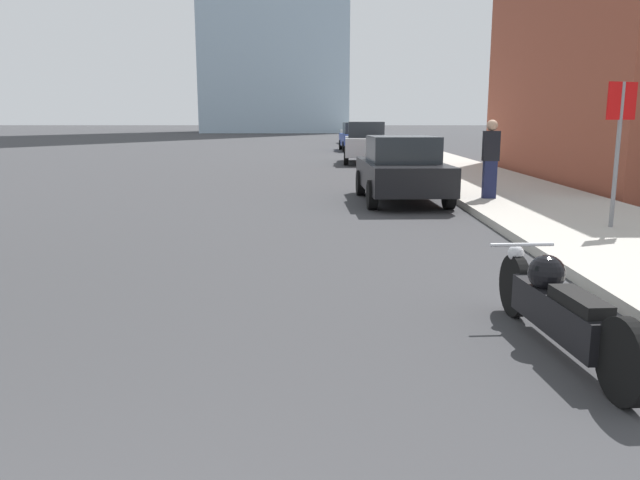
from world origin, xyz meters
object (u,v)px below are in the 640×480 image
Objects in this scene: stop_sign at (619,130)px; pedestrian at (491,158)px; parked_car_black at (402,169)px; motorcycle at (558,307)px; parked_car_white at (353,133)px; parked_car_silver at (366,142)px; parked_car_blue at (357,137)px.

stop_sign is 1.34× the size of pedestrian.
parked_car_black is at bearing 124.70° from stop_sign.
parked_car_white reaches higher than motorcycle.
parked_car_white is 1.90× the size of stop_sign.
parked_car_silver reaches higher than parked_car_blue.
parked_car_white is at bearing 92.67° from pedestrian.
parked_car_black is 2.39× the size of pedestrian.
pedestrian is at bearing -88.61° from parked_car_blue.
pedestrian is (1.93, -24.81, 0.22)m from parked_car_blue.
parked_car_blue is 11.70m from parked_car_white.
stop_sign is (3.00, -28.68, 0.91)m from parked_car_blue.
parked_car_blue is at bearing 95.97° from stop_sign.
pedestrian is (1.95, -0.49, 0.28)m from parked_car_black.
parked_car_silver is 13.88m from pedestrian.
pedestrian is at bearing -91.58° from parked_car_white.
parked_car_blue is 2.62× the size of pedestrian.
pedestrian reaches higher than parked_car_silver.
stop_sign reaches higher than parked_car_silver.
parked_car_silver is at bearing 99.96° from stop_sign.
parked_car_silver is (-0.28, 22.91, 0.53)m from motorcycle.
parked_car_silver is 22.78m from parked_car_white.
stop_sign is at bearing -57.99° from parked_car_black.
pedestrian is (-1.07, 3.87, -0.70)m from stop_sign.
stop_sign is (2.81, 5.31, 1.38)m from motorcycle.
parked_car_silver is at bearing -93.53° from parked_car_blue.
parked_car_black is at bearing -88.09° from parked_car_silver.
parked_car_white is (0.25, 36.02, 0.06)m from parked_car_black.
parked_car_blue is (0.09, 11.08, -0.07)m from parked_car_silver.
parked_car_blue is at bearing 85.60° from motorcycle.
pedestrian is at bearing 105.44° from stop_sign.
parked_car_silver is at bearing 98.38° from pedestrian.
pedestrian is at bearing -16.70° from parked_car_black.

